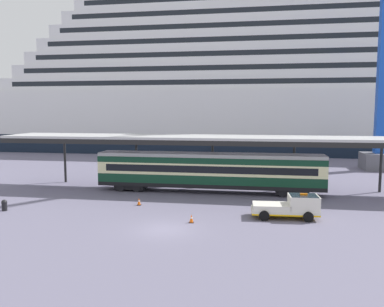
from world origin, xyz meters
name	(u,v)px	position (x,y,z in m)	size (l,w,h in m)	color
ground_plane	(164,230)	(0.00, 0.00, 0.00)	(400.00, 400.00, 0.00)	slate
cruise_ship	(321,85)	(19.26, 57.81, 13.72)	(141.34, 23.69, 40.62)	black
platform_canopy	(210,139)	(1.64, 13.71, 5.61)	(44.10, 5.92, 5.85)	#BABABA
train_carriage	(209,170)	(1.64, 13.30, 2.31)	(23.30, 2.81, 4.11)	black
service_truck	(291,206)	(9.26, 4.59, 0.99)	(5.31, 2.48, 2.02)	silver
traffic_cone_near	(139,202)	(-3.93, 6.70, 0.34)	(0.36, 0.36, 0.70)	black
traffic_cone_mid	(191,219)	(1.65, 2.03, 0.32)	(0.36, 0.36, 0.65)	black
quay_bollard	(4,205)	(-14.69, 2.95, 0.52)	(0.48, 0.48, 0.96)	black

